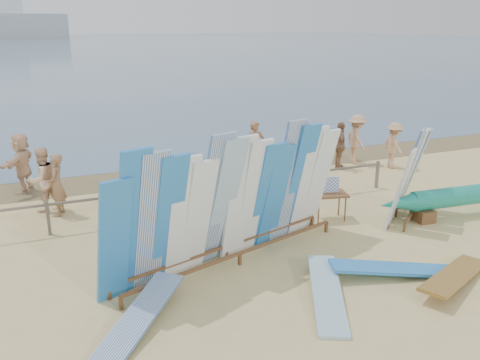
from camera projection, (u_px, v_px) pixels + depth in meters
name	position (u px, v px, depth m)	size (l,w,h in m)	color
ground	(241.00, 256.00, 11.66)	(160.00, 160.00, 0.00)	#D1BD78
ocean	(42.00, 45.00, 124.68)	(320.00, 240.00, 0.02)	#46627D
wet_sand_strip	(164.00, 174.00, 18.02)	(40.00, 2.60, 0.01)	olive
fence	(200.00, 192.00, 14.13)	(12.08, 0.08, 0.90)	#726256
main_surfboard_rack	(232.00, 203.00, 11.02)	(6.11, 2.53, 3.08)	brown
side_surfboard_rack	(408.00, 178.00, 13.58)	(2.19, 1.92, 2.58)	brown
outrigger_canoe	(475.00, 195.00, 14.07)	(6.11, 0.97, 0.87)	brown
vendor_table	(329.00, 205.00, 13.75)	(1.02, 0.82, 1.20)	brown
flat_board_e	(139.00, 328.00, 8.92)	(0.56, 2.70, 0.07)	silver
flat_board_b	(327.00, 299.00, 9.86)	(0.56, 2.70, 0.07)	#7EADCA
flat_board_c	(454.00, 283.00, 10.48)	(0.56, 2.70, 0.07)	olive
flat_board_d	(393.00, 276.00, 10.76)	(0.56, 2.70, 0.07)	blue
beach_chair_left	(166.00, 196.00, 15.03)	(0.61, 0.63, 0.82)	red
beach_chair_right	(246.00, 184.00, 16.05)	(0.73, 0.74, 0.83)	red
stroller	(273.00, 175.00, 16.32)	(0.67, 0.89, 1.12)	red
beachgoer_10	(340.00, 146.00, 18.40)	(1.02, 0.44, 1.73)	#8C6042
beachgoer_11	(22.00, 163.00, 15.86)	(1.75, 0.57, 1.89)	beige
beachgoer_9	(356.00, 139.00, 19.10)	(1.21, 0.50, 1.87)	tan
beachgoer_2	(43.00, 180.00, 14.24)	(0.90, 0.43, 1.85)	beige
beachgoer_1	(57.00, 185.00, 13.92)	(0.64, 0.35, 1.74)	#8C6042
beachgoer_7	(256.00, 147.00, 17.98)	(0.67, 0.37, 1.84)	#8C6042
beachgoer_extra_0	(394.00, 145.00, 18.54)	(1.10, 0.45, 1.70)	tan
beachgoer_4	(145.00, 179.00, 14.63)	(0.97, 0.42, 1.65)	#8C6042
beachgoer_6	(234.00, 167.00, 15.85)	(0.79, 0.38, 1.63)	tan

